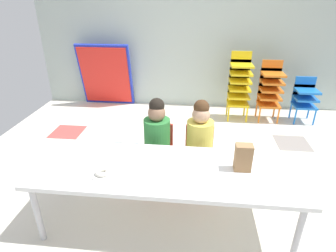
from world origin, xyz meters
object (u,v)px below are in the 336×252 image
seated_child_near_camera (157,134)px  kid_chair_orange_stack (270,88)px  craft_table (166,172)px  paper_bag_brown (243,157)px  paper_plate_near_edge (103,174)px  seated_child_middle_seat (200,136)px  donut_powdered_on_plate (102,172)px  kid_chair_blue_stack (305,96)px  kid_chair_yellow_stack (239,83)px  folded_activity_table (106,75)px

seated_child_near_camera → kid_chair_orange_stack: (1.49, 1.79, -0.04)m
craft_table → paper_bag_brown: bearing=4.0°
kid_chair_orange_stack → paper_plate_near_edge: size_ratio=5.11×
seated_child_middle_seat → donut_powdered_on_plate: seated_child_middle_seat is taller
kid_chair_blue_stack → paper_plate_near_edge: bearing=-132.8°
seated_child_near_camera → paper_plate_near_edge: (-0.32, -0.74, 0.01)m
kid_chair_orange_stack → seated_child_near_camera: bearing=-129.8°
seated_child_middle_seat → paper_plate_near_edge: (-0.74, -0.74, 0.01)m
kid_chair_yellow_stack → paper_bag_brown: size_ratio=4.73×
seated_child_near_camera → kid_chair_blue_stack: bearing=41.5°
craft_table → folded_activity_table: size_ratio=1.95×
paper_plate_near_edge → donut_powdered_on_plate: bearing=0.0°
craft_table → donut_powdered_on_plate: bearing=-162.9°
seated_child_middle_seat → kid_chair_blue_stack: bearing=48.2°
craft_table → kid_chair_yellow_stack: kid_chair_yellow_stack is taller
craft_table → seated_child_near_camera: size_ratio=2.30×
seated_child_near_camera → kid_chair_blue_stack: size_ratio=1.35×
kid_chair_blue_stack → folded_activity_table: folded_activity_table is taller
kid_chair_blue_stack → paper_bag_brown: paper_bag_brown is taller
seated_child_middle_seat → paper_bag_brown: 0.65m
seated_child_near_camera → paper_bag_brown: bearing=-36.2°
seated_child_middle_seat → kid_chair_yellow_stack: size_ratio=0.88×
kid_chair_orange_stack → folded_activity_table: folded_activity_table is taller
kid_chair_blue_stack → folded_activity_table: 3.25m
paper_bag_brown → seated_child_middle_seat: bearing=120.9°
seated_child_near_camera → paper_bag_brown: seated_child_near_camera is taller
seated_child_middle_seat → folded_activity_table: (-1.63, 2.13, -0.02)m
paper_bag_brown → paper_plate_near_edge: 1.09m
seated_child_middle_seat → kid_chair_blue_stack: 2.40m
seated_child_middle_seat → paper_plate_near_edge: bearing=-135.0°
seated_child_near_camera → folded_activity_table: folded_activity_table is taller
seated_child_near_camera → paper_plate_near_edge: seated_child_near_camera is taller
kid_chair_yellow_stack → donut_powdered_on_plate: kid_chair_yellow_stack is taller
donut_powdered_on_plate → kid_chair_yellow_stack: bearing=62.2°
craft_table → paper_plate_near_edge: 0.50m
kid_chair_yellow_stack → donut_powdered_on_plate: (-1.33, -2.53, 0.00)m
seated_child_middle_seat → kid_chair_blue_stack: (1.60, 1.79, -0.16)m
craft_table → donut_powdered_on_plate: size_ratio=18.68×
craft_table → folded_activity_table: 3.05m
kid_chair_blue_stack → donut_powdered_on_plate: 3.45m
folded_activity_table → paper_plate_near_edge: (0.89, -2.87, 0.02)m
folded_activity_table → paper_plate_near_edge: bearing=-72.8°
seated_child_near_camera → craft_table: bearing=-75.0°
seated_child_middle_seat → kid_chair_blue_stack: seated_child_middle_seat is taller
seated_child_middle_seat → donut_powdered_on_plate: (-0.74, -0.74, 0.03)m
seated_child_middle_seat → folded_activity_table: folded_activity_table is taller
kid_chair_yellow_stack → paper_bag_brown: kid_chair_yellow_stack is taller
paper_bag_brown → kid_chair_yellow_stack: bearing=83.5°
folded_activity_table → donut_powdered_on_plate: folded_activity_table is taller
seated_child_middle_seat → donut_powdered_on_plate: 1.04m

